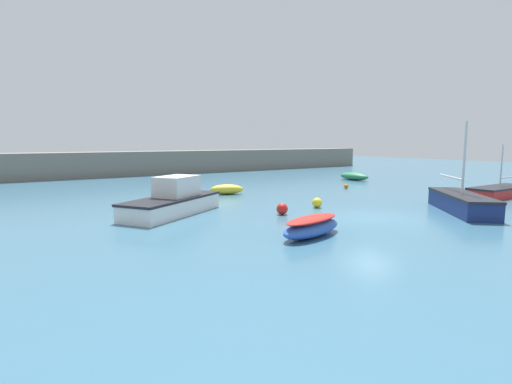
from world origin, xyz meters
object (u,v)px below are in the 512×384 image
mooring_buoy_pink (155,191)px  mooring_buoy_red (282,209)px  motorboat_with_cabin (173,201)px  rowboat_with_red_cover (312,226)px  mooring_buoy_yellow (317,203)px  sailboat_short_mast (500,191)px  sailboat_twin_hulled (461,202)px  mooring_buoy_orange (346,186)px  fishing_dinghy_green (227,189)px  rowboat_blue_near (354,176)px

mooring_buoy_pink → mooring_buoy_red: (2.88, -10.84, 0.01)m
motorboat_with_cabin → mooring_buoy_red: (4.58, -3.23, -0.39)m
mooring_buoy_red → rowboat_with_red_cover: bearing=-113.0°
mooring_buoy_yellow → sailboat_short_mast: bearing=-15.0°
sailboat_twin_hulled → mooring_buoy_orange: size_ratio=15.42×
fishing_dinghy_green → rowboat_blue_near: bearing=32.5°
mooring_buoy_pink → mooring_buoy_yellow: 11.77m
mooring_buoy_orange → mooring_buoy_pink: bearing=161.5°
mooring_buoy_pink → mooring_buoy_orange: mooring_buoy_pink is taller
mooring_buoy_pink → mooring_buoy_yellow: size_ratio=1.01×
sailboat_twin_hulled → rowboat_blue_near: size_ratio=1.68×
sailboat_twin_hulled → mooring_buoy_yellow: size_ratio=9.85×
sailboat_short_mast → mooring_buoy_yellow: sailboat_short_mast is taller
motorboat_with_cabin → mooring_buoy_red: motorboat_with_cabin is taller
fishing_dinghy_green → motorboat_with_cabin: size_ratio=0.40×
motorboat_with_cabin → mooring_buoy_orange: 15.90m
sailboat_short_mast → mooring_buoy_red: 16.35m
fishing_dinghy_green → mooring_buoy_red: size_ratio=4.24×
rowboat_blue_near → mooring_buoy_red: (-16.65, -10.54, -0.07)m
mooring_buoy_red → mooring_buoy_pink: bearing=104.9°
mooring_buoy_red → mooring_buoy_yellow: bearing=11.6°
mooring_buoy_orange → mooring_buoy_red: bearing=-150.8°
sailboat_short_mast → motorboat_with_cabin: (-20.67, 6.15, 0.32)m
sailboat_twin_hulled → rowboat_blue_near: sailboat_twin_hulled is taller
mooring_buoy_orange → mooring_buoy_yellow: 9.85m
rowboat_blue_near → mooring_buoy_yellow: size_ratio=5.87×
mooring_buoy_red → mooring_buoy_orange: bearing=29.2°
sailboat_short_mast → sailboat_twin_hulled: size_ratio=0.99×
mooring_buoy_red → mooring_buoy_orange: size_ratio=1.63×
fishing_dinghy_green → sailboat_twin_hulled: sailboat_twin_hulled is taller
sailboat_twin_hulled → mooring_buoy_yellow: sailboat_twin_hulled is taller
sailboat_short_mast → fishing_dinghy_green: size_ratio=2.20×
mooring_buoy_red → mooring_buoy_yellow: mooring_buoy_red is taller
motorboat_with_cabin → mooring_buoy_orange: motorboat_with_cabin is taller
fishing_dinghy_green → sailboat_twin_hulled: size_ratio=0.45×
sailboat_short_mast → rowboat_with_red_cover: 18.01m
sailboat_short_mast → fishing_dinghy_green: 18.49m
mooring_buoy_yellow → rowboat_with_red_cover: bearing=-133.8°
rowboat_with_red_cover → mooring_buoy_pink: bearing=-101.4°
sailboat_short_mast → mooring_buoy_pink: sailboat_short_mast is taller
sailboat_short_mast → mooring_buoy_red: bearing=-10.6°
sailboat_short_mast → motorboat_with_cabin: bearing=-16.9°
fishing_dinghy_green → mooring_buoy_pink: fishing_dinghy_green is taller
rowboat_with_red_cover → fishing_dinghy_green: bearing=-119.8°
sailboat_twin_hulled → mooring_buoy_red: 9.55m
sailboat_short_mast → motorboat_with_cabin: 21.57m
mooring_buoy_pink → mooring_buoy_yellow: mooring_buoy_pink is taller
sailboat_short_mast → rowboat_blue_near: size_ratio=1.66×
mooring_buoy_pink → rowboat_with_red_cover: bearing=-86.2°
fishing_dinghy_green → rowboat_blue_near: size_ratio=0.75×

